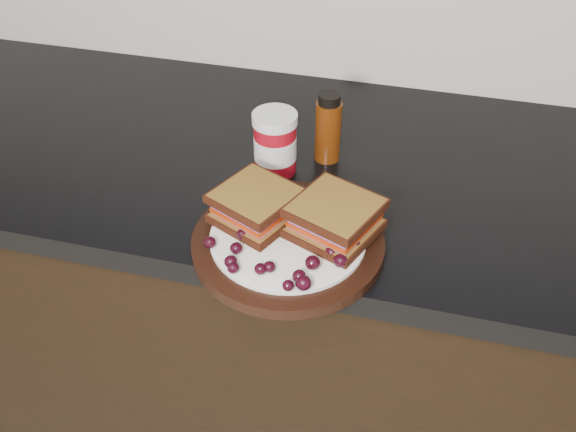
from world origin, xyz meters
name	(u,v)px	position (x,y,z in m)	size (l,w,h in m)	color
base_cabinets	(263,327)	(0.00, 1.70, 0.43)	(3.96, 0.58, 0.86)	black
countertop	(257,161)	(0.00, 1.70, 0.88)	(3.98, 0.60, 0.04)	black
plate	(288,243)	(0.12, 1.47, 0.91)	(0.28, 0.28, 0.02)	black
sandwich_left	(256,205)	(0.06, 1.50, 0.95)	(0.11, 0.11, 0.05)	brown
sandwich_right	(335,218)	(0.18, 1.49, 0.95)	(0.11, 0.11, 0.05)	brown
grape_0	(210,242)	(0.02, 1.42, 0.93)	(0.02, 0.02, 0.02)	black
grape_1	(236,248)	(0.06, 1.42, 0.93)	(0.02, 0.02, 0.02)	black
grape_2	(231,262)	(0.06, 1.39, 0.93)	(0.02, 0.02, 0.02)	black
grape_3	(233,268)	(0.06, 1.38, 0.93)	(0.02, 0.02, 0.02)	black
grape_4	(260,269)	(0.10, 1.39, 0.93)	(0.02, 0.02, 0.02)	black
grape_5	(269,267)	(0.11, 1.39, 0.93)	(0.02, 0.02, 0.02)	black
grape_6	(288,285)	(0.14, 1.37, 0.93)	(0.02, 0.02, 0.01)	black
grape_7	(303,283)	(0.16, 1.37, 0.93)	(0.02, 0.02, 0.02)	black
grape_8	(299,276)	(0.15, 1.39, 0.93)	(0.02, 0.02, 0.02)	black
grape_9	(313,263)	(0.16, 1.41, 0.93)	(0.02, 0.02, 0.02)	black
grape_10	(341,261)	(0.20, 1.43, 0.93)	(0.02, 0.02, 0.02)	black
grape_11	(332,252)	(0.19, 1.44, 0.93)	(0.02, 0.02, 0.02)	black
grape_12	(354,244)	(0.21, 1.46, 0.93)	(0.02, 0.02, 0.02)	black
grape_13	(349,234)	(0.20, 1.49, 0.93)	(0.02, 0.02, 0.02)	black
grape_14	(335,225)	(0.18, 1.50, 0.93)	(0.02, 0.02, 0.02)	black
grape_15	(327,228)	(0.17, 1.49, 0.93)	(0.02, 0.02, 0.02)	black
grape_16	(257,207)	(0.06, 1.51, 0.93)	(0.02, 0.02, 0.02)	black
grape_17	(256,210)	(0.06, 1.51, 0.93)	(0.02, 0.02, 0.02)	black
grape_18	(229,215)	(0.02, 1.48, 0.93)	(0.02, 0.02, 0.02)	black
grape_19	(234,221)	(0.03, 1.47, 0.93)	(0.02, 0.02, 0.02)	black
grape_20	(243,234)	(0.06, 1.45, 0.93)	(0.02, 0.02, 0.02)	black
grape_21	(268,212)	(0.08, 1.51, 0.93)	(0.02, 0.02, 0.02)	black
grape_22	(247,217)	(0.05, 1.49, 0.93)	(0.02, 0.02, 0.01)	black
grape_23	(233,211)	(0.03, 1.49, 0.93)	(0.02, 0.02, 0.02)	black
condiment_jar	(275,143)	(0.05, 1.65, 0.95)	(0.07, 0.07, 0.11)	maroon
oil_bottle	(328,127)	(0.12, 1.71, 0.96)	(0.04, 0.04, 0.12)	#4D2007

